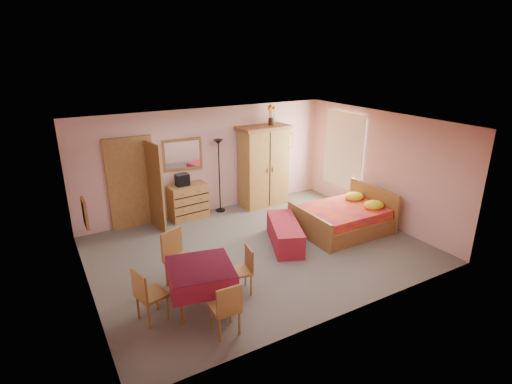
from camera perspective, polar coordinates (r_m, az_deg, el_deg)
floor at (r=8.32m, az=0.44°, el=-8.21°), size 6.50×6.50×0.00m
ceiling at (r=7.46m, az=0.49°, el=9.73°), size 6.50×6.50×0.00m
wall_back at (r=9.93m, az=-6.85°, el=4.43°), size 6.50×0.10×2.60m
wall_front at (r=5.94m, az=12.80°, el=-6.71°), size 6.50×0.10×2.60m
wall_left at (r=6.87m, az=-23.73°, el=-4.24°), size 0.10×5.00×2.60m
wall_right at (r=9.77m, az=17.19°, el=3.41°), size 0.10×5.00×2.60m
doorway at (r=9.44m, az=-17.34°, el=1.10°), size 1.06×0.12×2.15m
window at (r=10.53m, az=12.41°, el=5.82°), size 0.08×1.40×1.95m
picture_left at (r=6.17m, az=-23.25°, el=-2.80°), size 0.04×0.32×0.42m
picture_back at (r=10.95m, az=4.60°, el=7.28°), size 0.30×0.04×0.40m
chest_of_drawers at (r=9.77m, az=-9.67°, el=-1.35°), size 0.95×0.53×0.86m
wall_mirror at (r=9.63m, az=-10.50°, el=5.28°), size 0.97×0.11×0.76m
stereo at (r=9.54m, az=-10.49°, el=1.72°), size 0.32×0.24×0.28m
floor_lamp at (r=9.95m, az=-5.26°, el=2.26°), size 0.27×0.27×1.85m
wardrobe at (r=10.34m, az=1.09°, el=3.71°), size 1.37×0.76×2.09m
sunflower_vase at (r=10.19m, az=2.17°, el=10.95°), size 0.21×0.21×0.51m
bed at (r=9.17m, az=12.19°, el=-2.81°), size 1.96×1.55×0.90m
bench at (r=8.45m, az=4.12°, el=-5.91°), size 1.08×1.57×0.49m
dining_table at (r=6.54m, az=-7.84°, el=-13.20°), size 1.17×1.17×0.72m
chair_south at (r=5.94m, az=-4.50°, el=-16.07°), size 0.39×0.39×0.85m
chair_north at (r=7.05m, az=-10.69°, el=-9.46°), size 0.60×0.60×0.99m
chair_west at (r=6.36m, az=-14.68°, el=-13.91°), size 0.48×0.48×0.88m
chair_east at (r=6.79m, az=-2.35°, el=-11.18°), size 0.43×0.43×0.82m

